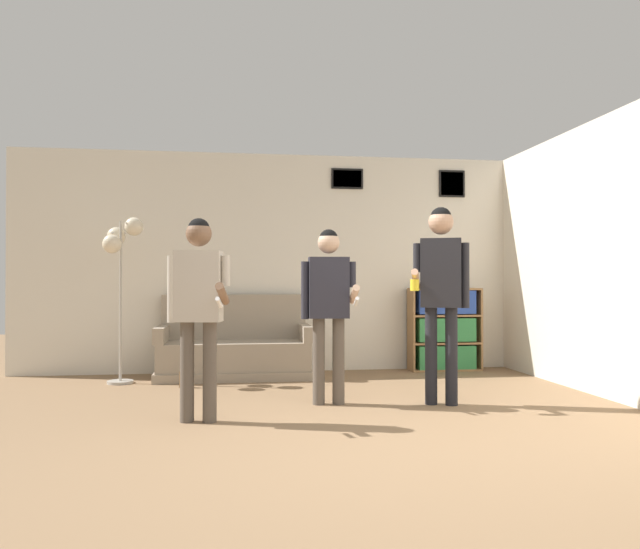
% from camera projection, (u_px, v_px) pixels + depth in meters
% --- Properties ---
extents(ground_plane, '(20.00, 20.00, 0.00)m').
position_uv_depth(ground_plane, '(391.00, 451.00, 4.06)').
color(ground_plane, '#846647').
extents(wall_back, '(7.34, 0.08, 2.70)m').
position_uv_depth(wall_back, '(316.00, 262.00, 7.83)').
color(wall_back, silver).
rests_on(wall_back, ground_plane).
extents(wall_right, '(0.06, 6.16, 2.70)m').
position_uv_depth(wall_right, '(586.00, 258.00, 6.28)').
color(wall_right, silver).
rests_on(wall_right, ground_plane).
extents(couch, '(1.77, 0.80, 0.95)m').
position_uv_depth(couch, '(234.00, 351.00, 7.27)').
color(couch, gray).
rests_on(couch, ground_plane).
extents(bookshelf, '(0.89, 0.30, 1.03)m').
position_uv_depth(bookshelf, '(444.00, 329.00, 7.82)').
color(bookshelf, olive).
rests_on(bookshelf, ground_plane).
extents(floor_lamp, '(0.41, 0.45, 1.82)m').
position_uv_depth(floor_lamp, '(121.00, 251.00, 6.81)').
color(floor_lamp, '#ADA89E').
rests_on(floor_lamp, ground_plane).
extents(person_player_foreground_left, '(0.49, 0.50, 1.61)m').
position_uv_depth(person_player_foreground_left, '(198.00, 297.00, 4.93)').
color(person_player_foreground_left, brown).
rests_on(person_player_foreground_left, ground_plane).
extents(person_player_foreground_center, '(0.50, 0.45, 1.59)m').
position_uv_depth(person_player_foreground_center, '(329.00, 298.00, 5.64)').
color(person_player_foreground_center, brown).
rests_on(person_player_foreground_center, ground_plane).
extents(person_watcher_holding_cup, '(0.58, 0.39, 1.79)m').
position_uv_depth(person_watcher_holding_cup, '(441.00, 281.00, 5.62)').
color(person_watcher_holding_cup, black).
rests_on(person_watcher_holding_cup, ground_plane).
extents(bottle_on_floor, '(0.07, 0.07, 0.24)m').
position_uv_depth(bottle_on_floor, '(182.00, 378.00, 6.53)').
color(bottle_on_floor, brown).
rests_on(bottle_on_floor, ground_plane).
extents(drinking_cup, '(0.07, 0.07, 0.11)m').
position_uv_depth(drinking_cup, '(456.00, 284.00, 7.85)').
color(drinking_cup, yellow).
rests_on(drinking_cup, bookshelf).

